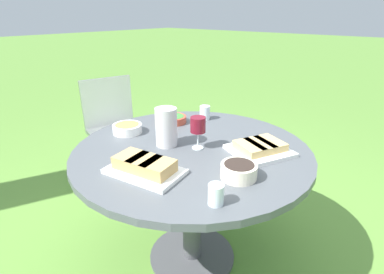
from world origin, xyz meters
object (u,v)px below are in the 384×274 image
(dining_table, at_px, (192,167))
(wine_glass, at_px, (198,126))
(chair_near_left, at_px, (114,122))
(water_pitcher, at_px, (166,127))

(dining_table, bearing_deg, wine_glass, -157.43)
(dining_table, xyz_separation_m, chair_near_left, (1.17, -0.32, -0.11))
(wine_glass, bearing_deg, water_pitcher, 25.95)
(chair_near_left, bearing_deg, dining_table, 164.51)
(water_pitcher, bearing_deg, chair_near_left, -20.33)
(chair_near_left, distance_m, water_pitcher, 1.16)
(wine_glass, bearing_deg, chair_near_left, -14.58)
(water_pitcher, height_order, wine_glass, water_pitcher)
(water_pitcher, bearing_deg, dining_table, -153.27)
(dining_table, xyz_separation_m, wine_glass, (-0.03, -0.01, 0.24))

